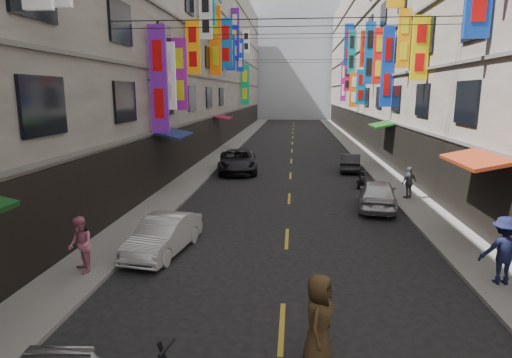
% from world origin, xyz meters
% --- Properties ---
extents(sidewalk_left, '(2.00, 90.00, 0.12)m').
position_xyz_m(sidewalk_left, '(-6.00, 42.00, 0.06)').
color(sidewalk_left, slate).
rests_on(sidewalk_left, ground).
extents(sidewalk_right, '(2.00, 90.00, 0.12)m').
position_xyz_m(sidewalk_right, '(6.00, 42.00, 0.06)').
color(sidewalk_right, slate).
rests_on(sidewalk_right, ground).
extents(building_row_left, '(10.14, 90.00, 19.00)m').
position_xyz_m(building_row_left, '(-11.99, 42.00, 9.49)').
color(building_row_left, gray).
rests_on(building_row_left, ground).
extents(building_row_right, '(10.14, 90.00, 19.00)m').
position_xyz_m(building_row_right, '(11.99, 42.00, 9.49)').
color(building_row_right, '#AC9F90').
rests_on(building_row_right, ground).
extents(haze_block, '(18.00, 8.00, 22.00)m').
position_xyz_m(haze_block, '(0.00, 92.00, 11.00)').
color(haze_block, '#A5ACB8').
rests_on(haze_block, ground).
extents(shop_signage, '(14.00, 55.00, 12.08)m').
position_xyz_m(shop_signage, '(-0.20, 34.98, 9.13)').
color(shop_signage, '#0E26A7').
rests_on(shop_signage, ground).
extents(street_awnings, '(13.99, 35.20, 0.41)m').
position_xyz_m(street_awnings, '(-1.26, 26.00, 3.00)').
color(street_awnings, '#124416').
rests_on(street_awnings, ground).
extents(overhead_cables, '(14.00, 38.04, 1.24)m').
position_xyz_m(overhead_cables, '(0.00, 30.00, 8.80)').
color(overhead_cables, black).
rests_on(overhead_cables, ground).
extents(lane_markings, '(0.12, 80.20, 0.01)m').
position_xyz_m(lane_markings, '(0.00, 39.00, 0.00)').
color(lane_markings, gold).
rests_on(lane_markings, ground).
extents(scooter_far_right, '(0.75, 1.75, 1.14)m').
position_xyz_m(scooter_far_right, '(3.99, 27.11, 0.44)').
color(scooter_far_right, black).
rests_on(scooter_far_right, ground).
extents(car_left_mid, '(1.84, 3.86, 1.22)m').
position_xyz_m(car_left_mid, '(-4.00, 16.23, 0.61)').
color(car_left_mid, silver).
rests_on(car_left_mid, ground).
extents(car_left_far, '(3.10, 5.58, 1.48)m').
position_xyz_m(car_left_far, '(-3.51, 30.96, 0.74)').
color(car_left_far, black).
rests_on(car_left_far, ground).
extents(car_right_mid, '(2.27, 4.24, 1.37)m').
position_xyz_m(car_right_mid, '(4.00, 22.41, 0.69)').
color(car_right_mid, silver).
rests_on(car_right_mid, ground).
extents(car_right_far, '(1.77, 3.74, 1.18)m').
position_xyz_m(car_right_far, '(4.00, 31.98, 0.59)').
color(car_right_far, '#23242B').
rests_on(car_right_far, ground).
extents(pedestrian_lfar, '(0.93, 0.96, 1.64)m').
position_xyz_m(pedestrian_lfar, '(-5.79, 14.25, 0.94)').
color(pedestrian_lfar, '#D47090').
rests_on(pedestrian_lfar, sidewalk_left).
extents(pedestrian_rnear, '(1.20, 0.63, 1.86)m').
position_xyz_m(pedestrian_rnear, '(5.83, 14.59, 1.05)').
color(pedestrian_rnear, '#131634').
rests_on(pedestrian_rnear, sidewalk_right).
extents(pedestrian_rfar, '(1.05, 0.93, 1.56)m').
position_xyz_m(pedestrian_rfar, '(5.80, 24.14, 0.90)').
color(pedestrian_rfar, '#525154').
rests_on(pedestrian_rfar, sidewalk_right).
extents(pedestrian_crossing, '(0.83, 1.03, 1.84)m').
position_xyz_m(pedestrian_crossing, '(0.73, 10.74, 0.92)').
color(pedestrian_crossing, '#46331C').
rests_on(pedestrian_crossing, ground).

